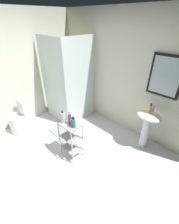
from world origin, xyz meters
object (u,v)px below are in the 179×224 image
Objects in this scene: lotion_bottle_white at (63,117)px; rinse_cup at (69,117)px; pedestal_sink at (147,123)px; hand_soap_bottle at (150,109)px; toilet at (20,119)px; storage_cart at (71,138)px; body_wash_bottle_green at (73,123)px; conditioner_bottle_purple at (70,119)px; bath_mat at (63,132)px; shower_stall at (69,100)px.

rinse_cup is at bearing 81.19° from lotion_bottle_white.
hand_soap_bottle reaches higher than pedestal_sink.
storage_cart is at bearing 13.78° from toilet.
rinse_cup is (1.33, 0.43, 0.48)m from toilet.
body_wash_bottle_green is (-0.76, -1.19, 0.25)m from pedestal_sink.
hand_soap_bottle reaches higher than body_wash_bottle_green.
pedestal_sink is 3.32× the size of conditioner_bottle_purple.
storage_cart is at bearing -125.77° from pedestal_sink.
hand_soap_bottle is at bearing 58.85° from body_wash_bottle_green.
hand_soap_bottle is 0.76× the size of lotion_bottle_white.
hand_soap_bottle reaches higher than lotion_bottle_white.
shower_stall is at bearing 126.23° from bath_mat.
rinse_cup is at bearing -131.03° from pedestal_sink.
toilet is 1.48m from rinse_cup.
shower_stall reaches higher than body_wash_bottle_green.
conditioner_bottle_purple is at bearing -37.53° from shower_stall.
rinse_cup is 1.00m from bath_mat.
hand_soap_bottle is (2.27, 1.57, 0.57)m from toilet.
body_wash_bottle_green is 0.83× the size of lotion_bottle_white.
bath_mat is (0.44, -0.60, -0.45)m from shower_stall.
shower_stall is 1.34m from rinse_cup.
rinse_cup is (-0.10, 0.06, -0.05)m from conditioner_bottle_purple.
hand_soap_bottle reaches higher than storage_cart.
body_wash_bottle_green is (-0.73, -1.22, -0.06)m from hand_soap_bottle.
rinse_cup is at bearing 142.93° from storage_cart.
hand_soap_bottle is 1.58m from lotion_bottle_white.
shower_stall is at bearing 76.04° from toilet.
pedestal_sink is at bearing 53.49° from conditioner_bottle_purple.
shower_stall reaches higher than pedestal_sink.
conditioner_bottle_purple is at bearing 27.23° from lotion_bottle_white.
conditioner_bottle_purple is at bearing -20.73° from bath_mat.
hand_soap_bottle reaches higher than rinse_cup.
body_wash_bottle_green is 0.23m from lotion_bottle_white.
toilet is 4.25× the size of hand_soap_bottle.
hand_soap_bottle is at bearing 9.77° from shower_stall.
lotion_bottle_white reaches higher than storage_cart.
hand_soap_bottle is 0.73× the size of conditioner_bottle_purple.
conditioner_bottle_purple is (1.12, -0.86, 0.38)m from shower_stall.
toilet is at bearing -166.67° from lotion_bottle_white.
toilet is (-2.29, -1.54, -0.26)m from pedestal_sink.
pedestal_sink reaches higher than storage_cart.
storage_cart is 3.15× the size of lotion_bottle_white.
storage_cart is (-0.86, -1.19, -0.14)m from pedestal_sink.
hand_soap_bottle is at bearing 55.50° from storage_cart.
pedestal_sink is at bearing 30.70° from bath_mat.
toilet is (-0.31, -1.23, -0.15)m from shower_stall.
conditioner_bottle_purple reaches higher than storage_cart.
storage_cart is at bearing -37.07° from rinse_cup.
toilet is 1.27× the size of bath_mat.
shower_stall is 8.50× the size of lotion_bottle_white.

